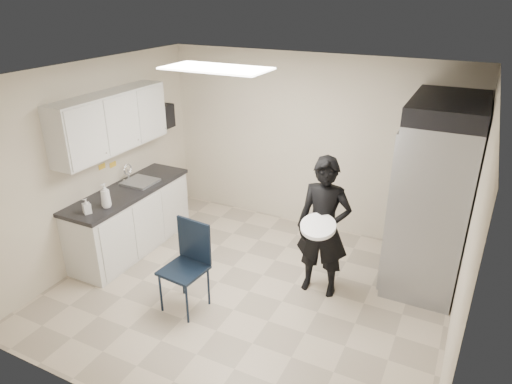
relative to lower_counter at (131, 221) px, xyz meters
The scene contains 21 objects.
floor 2.01m from the lower_counter, ahead, with size 4.50×4.50×0.00m, color #B6A58F.
ceiling 2.92m from the lower_counter, ahead, with size 4.50×4.50×0.00m, color silver.
back_wall 2.79m from the lower_counter, 42.71° to the left, with size 4.50×4.50×0.00m, color beige.
left_wall 0.94m from the lower_counter, 146.31° to the right, with size 4.00×4.00×0.00m, color beige.
right_wall 4.29m from the lower_counter, ahead, with size 4.00×4.00×0.00m, color beige.
ceiling_panel 2.54m from the lower_counter, ahead, with size 1.20×0.60×0.02m, color white.
lower_counter is the anchor object (origin of this frame).
countertop 0.46m from the lower_counter, 90.00° to the left, with size 0.64×1.95×0.05m, color black.
sink 0.51m from the lower_counter, 85.43° to the left, with size 0.42×0.40×0.14m, color gray.
faucet 0.67m from the lower_counter, 125.75° to the left, with size 0.02×0.02×0.24m, color silver.
upper_cabinets 1.40m from the lower_counter, behind, with size 0.35×1.80×0.75m, color silver.
towel_dispenser 1.67m from the lower_counter, 99.38° to the left, with size 0.22×0.30×0.35m, color black.
notice_sticker_left 0.85m from the lower_counter, 161.21° to the right, with size 0.00×0.12×0.07m, color yellow.
notice_sticker_right 0.81m from the lower_counter, 161.21° to the left, with size 0.00×0.12×0.07m, color yellow.
commercial_fridge 3.98m from the lower_counter, 15.88° to the left, with size 0.80×1.35×2.10m, color gray.
fridge_compressor 4.31m from the lower_counter, 15.88° to the left, with size 0.80×1.35×0.20m, color black.
folding_chair 1.64m from the lower_counter, 28.94° to the right, with size 0.45×0.45×1.01m, color black.
man_tuxedo 2.75m from the lower_counter, ahead, with size 0.63×0.42×1.71m, color black.
bucket_lid 2.78m from the lower_counter, ahead, with size 0.39×0.39×0.05m, color white.
soap_bottle_a 0.85m from the lower_counter, 74.49° to the right, with size 0.12×0.12×0.32m, color white.
soap_bottle_b 0.97m from the lower_counter, 85.19° to the right, with size 0.09×0.09×0.19m, color #B7B6C3.
Camera 1 is at (2.11, -4.08, 3.39)m, focal length 32.00 mm.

